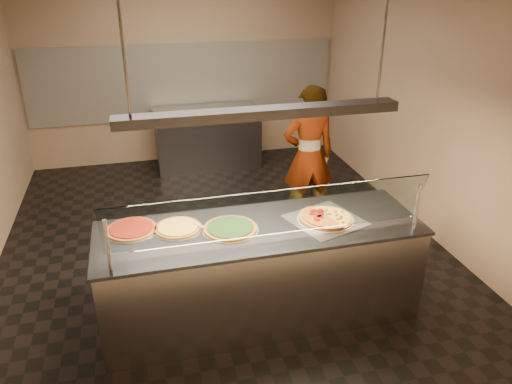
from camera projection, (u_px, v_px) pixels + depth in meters
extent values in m
cube|color=black|center=(222.00, 243.00, 5.94)|extent=(5.00, 6.00, 0.02)
cube|color=tan|center=(184.00, 69.00, 7.97)|extent=(5.00, 0.02, 3.00)
cube|color=tan|center=(319.00, 277.00, 2.66)|extent=(5.00, 0.02, 3.00)
cube|color=tan|center=(427.00, 106.00, 5.88)|extent=(0.02, 6.00, 3.00)
cube|color=silver|center=(185.00, 81.00, 8.02)|extent=(4.90, 0.02, 1.20)
cube|color=#B7B7BC|center=(260.00, 273.00, 4.56)|extent=(2.81, 0.90, 0.90)
cube|color=#3F3F45|center=(260.00, 228.00, 4.36)|extent=(2.85, 0.94, 0.03)
cylinder|color=#B7B7BC|center=(108.00, 246.00, 3.63)|extent=(0.03, 0.03, 0.44)
cylinder|color=#B7B7BC|center=(417.00, 208.00, 4.20)|extent=(0.03, 0.03, 0.44)
cube|color=white|center=(271.00, 213.00, 3.93)|extent=(2.61, 0.18, 0.47)
cube|color=silver|center=(325.00, 220.00, 4.47)|extent=(0.73, 0.73, 0.01)
cylinder|color=silver|center=(326.00, 219.00, 4.47)|extent=(0.51, 0.51, 0.01)
cylinder|color=#5F0403|center=(320.00, 210.00, 4.54)|extent=(0.06, 0.06, 0.01)
cylinder|color=#5F0403|center=(319.00, 211.00, 4.51)|extent=(0.06, 0.06, 0.01)
cylinder|color=#5F0403|center=(313.00, 211.00, 4.51)|extent=(0.06, 0.06, 0.01)
cylinder|color=#5F0403|center=(321.00, 213.00, 4.47)|extent=(0.06, 0.06, 0.01)
cylinder|color=#5F0403|center=(312.00, 213.00, 4.47)|extent=(0.06, 0.06, 0.01)
cylinder|color=#5F0403|center=(318.00, 215.00, 4.43)|extent=(0.06, 0.06, 0.01)
cylinder|color=#5F0403|center=(320.00, 216.00, 4.42)|extent=(0.06, 0.06, 0.01)
cylinder|color=#5F0403|center=(317.00, 219.00, 4.37)|extent=(0.06, 0.06, 0.01)
cube|color=#19590F|center=(320.00, 210.00, 4.52)|extent=(0.02, 0.01, 0.01)
cube|color=#19590F|center=(315.00, 209.00, 4.55)|extent=(0.02, 0.02, 0.01)
cube|color=#19590F|center=(315.00, 213.00, 4.47)|extent=(0.02, 0.02, 0.01)
cube|color=#19590F|center=(319.00, 214.00, 4.45)|extent=(0.02, 0.01, 0.01)
cube|color=#19590F|center=(314.00, 217.00, 4.40)|extent=(0.02, 0.02, 0.01)
cube|color=#19590F|center=(323.00, 216.00, 4.42)|extent=(0.02, 0.02, 0.01)
sphere|color=#513014|center=(332.00, 220.00, 4.40)|extent=(0.03, 0.03, 0.03)
sphere|color=#513014|center=(343.00, 222.00, 4.36)|extent=(0.03, 0.03, 0.03)
sphere|color=#513014|center=(337.00, 219.00, 4.41)|extent=(0.03, 0.03, 0.03)
sphere|color=#513014|center=(340.00, 218.00, 4.42)|extent=(0.03, 0.03, 0.03)
sphere|color=#513014|center=(341.00, 216.00, 4.46)|extent=(0.03, 0.03, 0.03)
sphere|color=#513014|center=(337.00, 215.00, 4.48)|extent=(0.03, 0.03, 0.03)
sphere|color=#513014|center=(342.00, 212.00, 4.54)|extent=(0.03, 0.03, 0.03)
sphere|color=#513014|center=(335.00, 212.00, 4.54)|extent=(0.03, 0.03, 0.03)
sphere|color=#513014|center=(329.00, 214.00, 4.50)|extent=(0.03, 0.03, 0.03)
sphere|color=#513014|center=(327.00, 214.00, 4.50)|extent=(0.03, 0.03, 0.03)
sphere|color=#513014|center=(326.00, 210.00, 4.57)|extent=(0.03, 0.03, 0.03)
sphere|color=#513014|center=(324.00, 212.00, 4.54)|extent=(0.03, 0.03, 0.03)
cylinder|color=silver|center=(230.00, 229.00, 4.31)|extent=(0.49, 0.49, 0.01)
cylinder|color=brown|center=(230.00, 228.00, 4.30)|extent=(0.46, 0.46, 0.02)
cylinder|color=black|center=(230.00, 227.00, 4.30)|extent=(0.40, 0.40, 0.01)
cylinder|color=silver|center=(178.00, 228.00, 4.32)|extent=(0.43, 0.43, 0.01)
cylinder|color=brown|center=(178.00, 227.00, 4.32)|extent=(0.40, 0.40, 0.02)
cylinder|color=gold|center=(177.00, 226.00, 4.31)|extent=(0.35, 0.35, 0.01)
cylinder|color=silver|center=(132.00, 230.00, 4.30)|extent=(0.46, 0.46, 0.01)
cylinder|color=brown|center=(131.00, 229.00, 4.30)|extent=(0.43, 0.43, 0.02)
cylinder|color=#6C0B07|center=(131.00, 227.00, 4.29)|extent=(0.37, 0.37, 0.01)
cube|color=#B7B7BC|center=(216.00, 226.00, 4.31)|extent=(0.17, 0.16, 0.00)
cylinder|color=tan|center=(200.00, 225.00, 4.32)|extent=(0.09, 0.13, 0.02)
cube|color=#3F3F45|center=(208.00, 139.00, 8.06)|extent=(1.63, 0.70, 0.90)
cube|color=#B7B7BC|center=(207.00, 111.00, 7.87)|extent=(1.67, 0.74, 0.03)
imported|color=#3D3748|center=(309.00, 156.00, 6.09)|extent=(0.66, 0.45, 1.76)
cube|color=#3F3F45|center=(261.00, 113.00, 3.93)|extent=(2.30, 0.18, 0.08)
cylinder|color=#B7B7BC|center=(123.00, 47.00, 3.48)|extent=(0.02, 0.02, 1.01)
cylinder|color=#B7B7BC|center=(384.00, 37.00, 3.93)|extent=(0.02, 0.02, 1.01)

